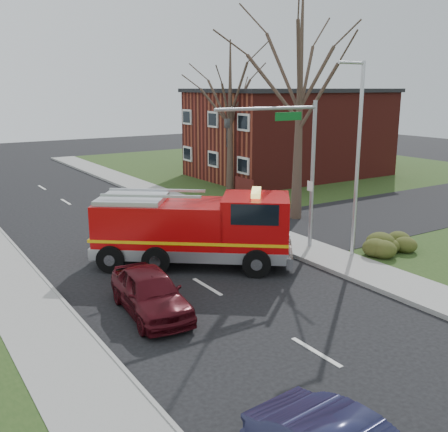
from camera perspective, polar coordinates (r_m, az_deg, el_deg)
ground at (r=20.01m, az=-1.85°, el=-7.72°), size 120.00×120.00×0.00m
sidewalk_right at (r=23.59m, az=11.19°, el=-4.40°), size 2.40×80.00×0.15m
sidewalk_left at (r=17.86m, az=-19.47°, el=-11.05°), size 2.40×80.00×0.15m
brick_building at (r=44.53m, az=7.19°, el=8.98°), size 15.40×10.40×7.25m
health_center_sign at (r=35.42m, az=2.22°, el=3.30°), size 0.12×2.00×1.40m
hedge_corner at (r=24.79m, az=17.52°, el=-2.67°), size 2.80×2.00×0.90m
bare_tree_near at (r=29.09m, az=8.28°, el=13.83°), size 6.00×6.00×12.00m
bare_tree_far at (r=37.18m, az=0.68°, el=12.51°), size 5.25×5.25×10.50m
traffic_signal_mast at (r=23.03m, az=7.33°, el=7.14°), size 5.29×0.18×6.80m
streetlight_pole at (r=22.94m, az=14.28°, el=6.41°), size 1.48×0.16×8.40m
fire_engine at (r=22.08m, az=-3.16°, el=-1.61°), size 8.06×7.16×3.26m
parked_car_maroon at (r=17.69m, az=-8.02°, el=-8.19°), size 2.23×4.59×1.51m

